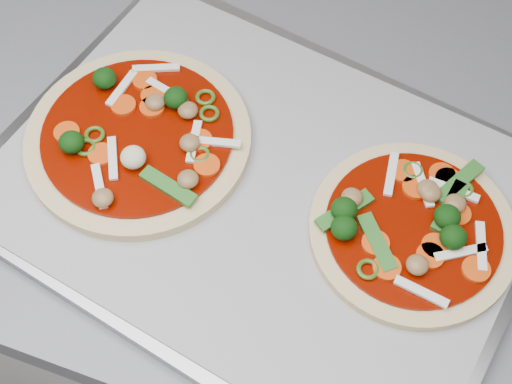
% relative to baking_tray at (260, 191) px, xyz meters
% --- Properties ---
extents(base_cabinet, '(3.60, 0.60, 0.86)m').
position_rel_baking_tray_xyz_m(base_cabinet, '(-0.12, 0.08, -0.48)').
color(base_cabinet, '#BCBBB9').
rests_on(base_cabinet, ground).
extents(countertop, '(3.60, 0.60, 0.04)m').
position_rel_baking_tray_xyz_m(countertop, '(-0.12, 0.08, -0.03)').
color(countertop, slate).
rests_on(countertop, base_cabinet).
extents(baking_tray, '(0.57, 0.47, 0.02)m').
position_rel_baking_tray_xyz_m(baking_tray, '(0.00, 0.00, 0.00)').
color(baking_tray, gray).
rests_on(baking_tray, countertop).
extents(parchment, '(0.54, 0.44, 0.00)m').
position_rel_baking_tray_xyz_m(parchment, '(0.00, 0.00, 0.01)').
color(parchment, gray).
rests_on(parchment, baking_tray).
extents(pizza_left, '(0.27, 0.27, 0.04)m').
position_rel_baking_tray_xyz_m(pizza_left, '(-0.13, 0.01, 0.02)').
color(pizza_left, tan).
rests_on(pizza_left, parchment).
extents(pizza_right, '(0.23, 0.23, 0.03)m').
position_rel_baking_tray_xyz_m(pizza_right, '(0.15, -0.00, 0.02)').
color(pizza_right, tan).
rests_on(pizza_right, parchment).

